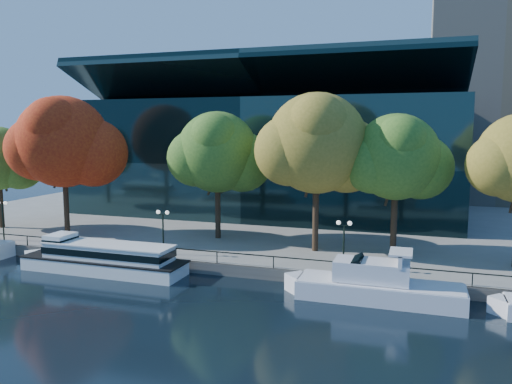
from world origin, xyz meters
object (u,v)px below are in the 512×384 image
(lamp_0, at_px, (2,211))
(lamp_1, at_px, (163,222))
(tree_1, at_px, (64,144))
(cruiser_near, at_px, (372,284))
(tree_3, at_px, (318,145))
(tree_4, at_px, (398,159))
(lamp_2, at_px, (344,234))
(tour_boat, at_px, (100,257))
(tree_2, at_px, (219,154))

(lamp_0, xyz_separation_m, lamp_1, (18.34, 0.00, 0.00))
(tree_1, bearing_deg, cruiser_near, -13.68)
(lamp_1, bearing_deg, tree_1, 162.75)
(tree_3, bearing_deg, lamp_1, -156.90)
(tree_4, relative_size, lamp_2, 3.14)
(lamp_0, distance_m, lamp_2, 34.62)
(cruiser_near, bearing_deg, lamp_1, 169.01)
(lamp_0, bearing_deg, lamp_2, 0.00)
(tour_boat, xyz_separation_m, tree_3, (17.18, 9.27, 9.50))
(tree_2, bearing_deg, tour_boat, -119.16)
(tree_4, height_order, lamp_2, tree_4)
(cruiser_near, bearing_deg, tree_3, 122.62)
(tree_3, bearing_deg, tree_4, 7.13)
(tour_boat, bearing_deg, tree_4, 22.78)
(lamp_0, height_order, lamp_2, same)
(tree_4, relative_size, lamp_0, 3.14)
(tree_1, bearing_deg, lamp_0, -136.35)
(tour_boat, xyz_separation_m, lamp_1, (4.17, 3.72, 2.67))
(tour_boat, distance_m, lamp_0, 14.89)
(tree_4, distance_m, lamp_0, 39.25)
(lamp_0, distance_m, lamp_1, 18.34)
(tree_2, height_order, lamp_0, tree_2)
(tree_1, bearing_deg, tree_4, 3.59)
(tree_3, relative_size, lamp_2, 3.63)
(tree_4, bearing_deg, tour_boat, -157.22)
(tour_boat, distance_m, lamp_1, 6.20)
(tour_boat, bearing_deg, lamp_2, 10.31)
(cruiser_near, height_order, lamp_0, lamp_0)
(tour_boat, xyz_separation_m, tree_4, (24.13, 10.14, 8.36))
(tree_3, relative_size, lamp_0, 3.63)
(tour_boat, height_order, lamp_1, lamp_1)
(tree_2, distance_m, tree_4, 17.76)
(tour_boat, xyz_separation_m, cruiser_near, (23.08, 0.05, -0.14))
(lamp_0, height_order, lamp_1, same)
(tree_4, distance_m, lamp_2, 9.33)
(tree_4, bearing_deg, tree_2, 175.55)
(lamp_0, bearing_deg, lamp_1, 0.00)
(tree_2, bearing_deg, lamp_1, -106.11)
(tree_2, height_order, lamp_1, tree_2)
(tree_3, distance_m, lamp_2, 9.39)
(tour_boat, bearing_deg, tree_1, 140.33)
(cruiser_near, bearing_deg, lamp_2, 125.59)
(tree_4, distance_m, lamp_1, 21.72)
(tree_2, distance_m, lamp_1, 9.96)
(tree_1, bearing_deg, tour_boat, -39.67)
(tree_2, relative_size, lamp_2, 3.25)
(tree_1, relative_size, tree_4, 1.17)
(tree_4, bearing_deg, tree_1, -176.41)
(tree_1, xyz_separation_m, lamp_2, (30.12, -4.30, -6.77))
(cruiser_near, xyz_separation_m, tree_1, (-32.75, 7.97, 9.58))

